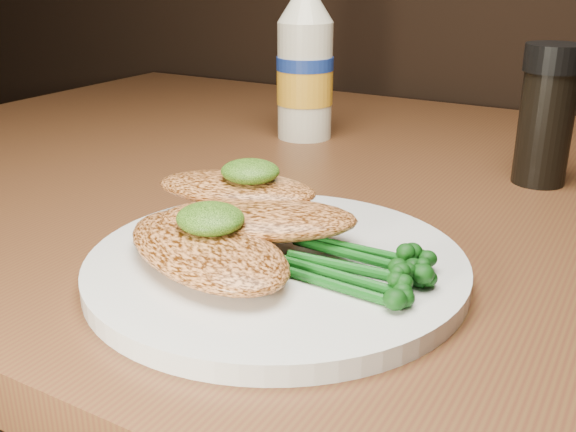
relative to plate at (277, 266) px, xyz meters
The scene contains 9 objects.
plate is the anchor object (origin of this frame).
chicken_front 0.05m from the plate, 133.64° to the right, with size 0.15×0.08×0.02m, color #E28847.
chicken_mid 0.04m from the plate, 152.30° to the left, with size 0.14×0.07×0.02m, color #E28847.
chicken_back 0.08m from the plate, 145.42° to the left, with size 0.13×0.06×0.02m, color #E28847.
pesto_front 0.06m from the plate, 143.17° to the right, with size 0.05×0.04×0.02m, color black.
pesto_back 0.08m from the plate, 138.37° to the left, with size 0.04×0.04×0.02m, color black.
broccolini_bundle 0.06m from the plate, ahead, with size 0.13×0.10×0.02m, color #115115, non-canonical shape.
mayo_bottle 0.39m from the plate, 115.81° to the left, with size 0.07×0.07×0.19m, color white, non-canonical shape.
pepper_grinder 0.33m from the plate, 68.83° to the left, with size 0.05×0.05×0.13m, color black, non-canonical shape.
Camera 1 is at (0.26, 0.47, 0.95)m, focal length 41.47 mm.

